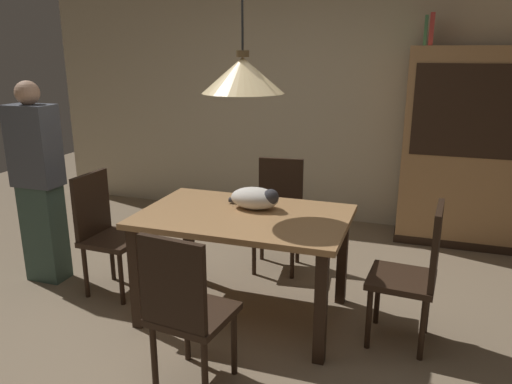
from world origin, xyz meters
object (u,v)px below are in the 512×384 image
Objects in this scene: chair_right_side at (416,270)px; hutch_bookcase at (464,152)px; cat_sleeping at (256,198)px; book_green_slim at (426,31)px; book_red_tall at (432,29)px; chair_left_side at (105,228)px; person_standing at (39,184)px; pendant_lamp at (243,75)px; chair_far_back at (278,209)px; dining_table at (244,228)px; chair_near_front at (185,307)px.

chair_right_side is 2.03m from hutch_bookcase.
cat_sleeping is 2.33m from hutch_bookcase.
book_green_slim is 0.93× the size of book_red_tall.
person_standing is (-0.59, 0.02, 0.29)m from chair_left_side.
hutch_bookcase is at bearing 51.81° from cat_sleeping.
pendant_lamp reaches higher than book_red_tall.
pendant_lamp is at bearing -89.44° from chair_far_back.
chair_far_back is 2.38× the size of cat_sleeping.
book_red_tall reaches higher than chair_far_back.
dining_table is 3.58× the size of cat_sleeping.
pendant_lamp reaches higher than dining_table.
chair_far_back is (-0.01, 0.88, -0.14)m from dining_table.
person_standing is (-2.81, -1.94, -1.19)m from book_red_tall.
dining_table is at bearing -0.72° from person_standing.
chair_far_back is at bearing -143.92° from hutch_bookcase.
book_green_slim is (1.04, 1.96, 1.33)m from dining_table.
hutch_bookcase is (1.44, 1.83, 0.06)m from cat_sleeping.
chair_right_side is 2.86m from person_standing.
cat_sleeping is at bearing 73.63° from pendant_lamp.
chair_far_back and chair_near_front have the same top height.
pendant_lamp reaches higher than chair_right_side.
book_red_tall is (-0.39, 0.00, 1.10)m from hutch_bookcase.
chair_left_side is (-1.13, 0.00, -0.14)m from dining_table.
book_green_slim is at bearing 42.08° from chair_left_side.
chair_near_front is 1.00× the size of chair_right_side.
chair_left_side reaches higher than cat_sleeping.
cat_sleeping is 2.41m from book_red_tall.
chair_far_back is 0.50× the size of hutch_bookcase.
hutch_bookcase is at bearing 53.00° from dining_table.
chair_near_front is (1.12, -0.88, 0.00)m from chair_left_side.
chair_far_back is 1.45m from pendant_lamp.
book_green_slim reaches higher than chair_left_side.
pendant_lamp is (0.01, 0.88, 1.15)m from chair_near_front.
book_red_tall is (1.05, 1.83, 1.16)m from cat_sleeping.
chair_left_side is 1.22m from cat_sleeping.
person_standing is (-1.72, 0.02, 0.15)m from dining_table.
book_red_tall is 0.18× the size of person_standing.
dining_table is 1.51× the size of chair_far_back.
pendant_lamp reaches higher than chair_near_front.
chair_near_front is 3.23m from hutch_bookcase.
chair_near_front is 1.45m from pendant_lamp.
person_standing reaches higher than chair_far_back.
book_red_tall reaches higher than cat_sleeping.
chair_right_side reaches higher than cat_sleeping.
book_green_slim reaches higher than chair_right_side.
person_standing is (-1.71, -0.86, 0.29)m from chair_far_back.
pendant_lamp is 4.64× the size of book_red_tall.
dining_table is at bearing 179.71° from chair_right_side.
pendant_lamp is at bearing -117.95° from book_green_slim.
pendant_lamp is 1.92m from person_standing.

